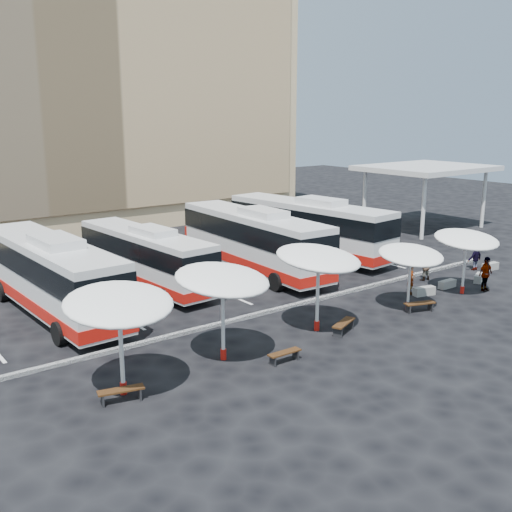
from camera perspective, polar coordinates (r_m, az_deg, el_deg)
ground at (r=28.89m, az=2.03°, el=-5.64°), size 120.00×120.00×0.00m
sandstone_building at (r=55.81m, az=-19.89°, el=15.99°), size 42.00×18.25×29.60m
service_canopy at (r=51.91m, az=15.90°, el=7.92°), size 10.00×8.00×5.20m
curb_divider at (r=29.23m, az=1.41°, el=-5.25°), size 34.00×0.25×0.15m
bay_lines at (r=35.16m, az=-6.24°, el=-2.19°), size 24.15×12.00×0.01m
bus_0 at (r=30.14m, az=-19.01°, el=-1.55°), size 3.21×12.57×3.97m
bus_1 at (r=33.63m, az=-10.52°, el=0.05°), size 3.04×11.08×3.48m
bus_2 at (r=36.19m, az=-0.28°, el=1.66°), size 3.39×12.68×3.99m
bus_3 at (r=40.29m, az=4.99°, el=2.87°), size 3.98×12.96×4.05m
sunshade_0 at (r=20.51m, az=-12.94°, el=-4.48°), size 3.87×3.91×3.84m
sunshade_1 at (r=22.88m, az=-3.22°, el=-2.29°), size 4.65×4.68×3.83m
sunshade_2 at (r=26.10m, az=5.97°, el=-0.23°), size 4.72×4.75×3.89m
sunshade_3 at (r=29.84m, az=14.53°, el=0.08°), size 3.93×3.95×3.25m
sunshade_4 at (r=33.41m, az=19.40°, el=1.48°), size 4.21×4.24×3.47m
wood_bench_0 at (r=21.02m, az=-12.73°, el=-12.53°), size 1.60×0.77×0.47m
wood_bench_1 at (r=23.56m, az=2.73°, el=-9.33°), size 1.43×0.41×0.44m
wood_bench_2 at (r=26.78m, az=8.36°, el=-6.47°), size 1.69×1.03×0.50m
wood_bench_3 at (r=30.26m, az=15.32°, el=-4.50°), size 1.61×0.90×0.48m
conc_bench_0 at (r=33.08m, az=15.72°, el=-3.24°), size 1.28×0.69×0.45m
conc_bench_1 at (r=34.82m, az=17.75°, el=-2.57°), size 1.15×0.40×0.43m
conc_bench_2 at (r=36.70m, az=20.48°, el=-1.97°), size 1.23×0.82×0.44m
conc_bench_3 at (r=39.64m, az=21.41°, el=-0.94°), size 1.20×0.50×0.44m
passenger_0 at (r=33.02m, az=14.58°, el=-2.15°), size 0.69×0.68×1.61m
passenger_1 at (r=35.85m, az=15.73°, el=-0.99°), size 0.89×0.76×1.61m
passenger_2 at (r=34.73m, az=21.02°, el=-1.61°), size 1.13×0.49×1.91m
passenger_3 at (r=39.14m, az=20.12°, el=-0.01°), size 1.18×0.74×1.75m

